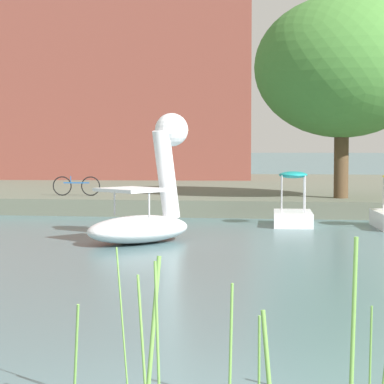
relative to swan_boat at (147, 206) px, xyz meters
name	(u,v)px	position (x,y,z in m)	size (l,w,h in m)	color
shore_bank_far	(288,189)	(2.94, 18.48, -0.57)	(124.45, 24.35, 0.55)	#5B6051
swan_boat	(147,206)	(0.00, 0.00, 0.00)	(2.99, 3.28, 3.11)	white
pedal_boat_teal	(293,212)	(3.41, 4.37, -0.46)	(1.18, 2.10, 1.57)	white
tree_broadleaf_right	(342,67)	(4.94, 8.26, 4.08)	(7.71, 7.51, 6.75)	#4C3823
bicycle_parked	(76,186)	(-4.22, 8.18, 0.05)	(1.70, 0.12, 0.70)	black
parked_van	(14,159)	(-11.68, 21.47, 0.77)	(4.73, 2.55, 1.97)	navy
apartment_block	(122,85)	(-6.61, 25.02, 4.90)	(14.67, 9.13, 10.39)	brown
reed_clump_foreground	(297,353)	(3.71, -12.21, -0.17)	(2.99, 1.41, 1.59)	#669942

